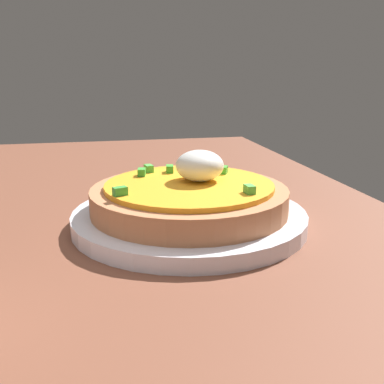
% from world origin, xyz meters
% --- Properties ---
extents(dining_table, '(1.23, 0.68, 0.03)m').
position_xyz_m(dining_table, '(0.00, 0.00, 0.02)').
color(dining_table, brown).
rests_on(dining_table, ground).
extents(plate, '(0.24, 0.24, 0.02)m').
position_xyz_m(plate, '(0.03, -0.09, 0.04)').
color(plate, white).
rests_on(plate, dining_table).
extents(pizza, '(0.20, 0.20, 0.06)m').
position_xyz_m(pizza, '(0.03, -0.09, 0.07)').
color(pizza, '#C0794F').
rests_on(pizza, plate).
extents(fork, '(0.10, 0.05, 0.01)m').
position_xyz_m(fork, '(0.32, -0.15, 0.04)').
color(fork, '#B7B7BC').
rests_on(fork, dining_table).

